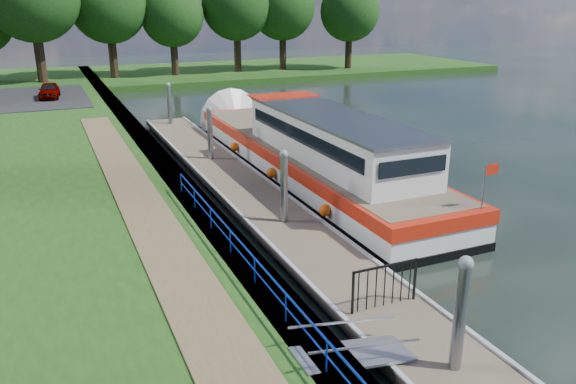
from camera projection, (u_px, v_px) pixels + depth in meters
name	position (u px, v px, depth m)	size (l,w,h in m)	color
ground	(438.00, 370.00, 12.25)	(160.00, 160.00, 0.00)	black
bank_edge	(170.00, 179.00, 24.17)	(1.10, 90.00, 0.78)	#473D2D
far_bank	(228.00, 72.00, 61.81)	(60.00, 18.00, 0.60)	#1C4213
footpath	(159.00, 236.00, 17.26)	(1.60, 40.00, 0.05)	brown
blue_fence	(269.00, 281.00, 13.38)	(0.04, 18.04, 0.72)	#0C2DBF
pontoon	(242.00, 189.00, 23.46)	(2.50, 30.00, 0.56)	brown
mooring_piles	(241.00, 164.00, 23.11)	(0.30, 27.30, 3.55)	gray
gangway	(353.00, 353.00, 11.78)	(2.58, 1.00, 0.92)	#A5A8AD
gate_panel	(385.00, 280.00, 13.78)	(1.85, 0.05, 1.15)	black
barge	(303.00, 150.00, 26.01)	(4.36, 21.15, 4.78)	black
car_a	(49.00, 90.00, 41.55)	(1.35, 3.36, 1.15)	#999999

